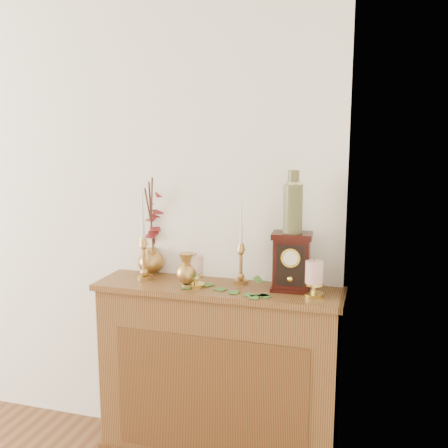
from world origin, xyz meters
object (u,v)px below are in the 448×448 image
(candlestick_center, at_px, (241,257))
(ceramic_vase, at_px, (293,205))
(candlestick_left, at_px, (144,251))
(ginger_jar, at_px, (154,230))
(bud_vase, at_px, (187,271))
(mantel_clock, at_px, (292,262))

(candlestick_center, bearing_deg, ceramic_vase, -9.62)
(candlestick_left, distance_m, ginger_jar, 0.17)
(bud_vase, bearing_deg, candlestick_left, 165.08)
(ceramic_vase, bearing_deg, bud_vase, -168.26)
(candlestick_left, relative_size, ceramic_vase, 1.53)
(candlestick_center, height_order, ginger_jar, ginger_jar)
(candlestick_center, xyz_separation_m, bud_vase, (-0.24, -0.15, -0.05))
(ceramic_vase, bearing_deg, candlestick_left, -177.45)
(candlestick_left, bearing_deg, ceramic_vase, 2.55)
(bud_vase, xyz_separation_m, mantel_clock, (0.50, 0.10, 0.05))
(candlestick_center, height_order, bud_vase, candlestick_center)
(candlestick_center, xyz_separation_m, ceramic_vase, (0.26, -0.04, 0.28))
(candlestick_center, distance_m, bud_vase, 0.28)
(bud_vase, bearing_deg, candlestick_center, 32.15)
(bud_vase, height_order, ceramic_vase, ceramic_vase)
(ginger_jar, bearing_deg, candlestick_left, -88.97)
(bud_vase, relative_size, ginger_jar, 0.33)
(bud_vase, bearing_deg, ginger_jar, 140.85)
(bud_vase, bearing_deg, mantel_clock, 11.45)
(ginger_jar, xyz_separation_m, mantel_clock, (0.76, -0.11, -0.10))
(candlestick_center, distance_m, ceramic_vase, 0.39)
(candlestick_left, relative_size, bud_vase, 2.63)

